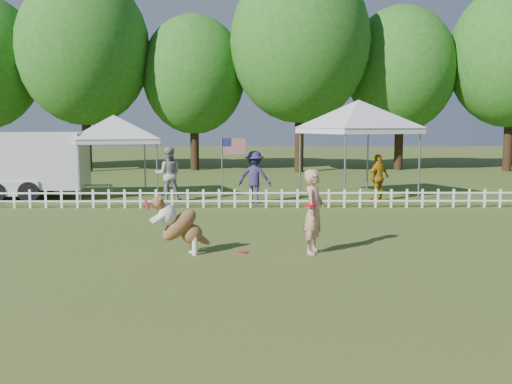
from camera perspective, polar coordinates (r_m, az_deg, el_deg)
ground at (r=11.30m, az=-1.80°, el=-6.74°), size 120.00×120.00×0.00m
picket_fence at (r=18.14m, az=-1.35°, el=-0.66°), size 22.00×0.08×0.60m
handler at (r=11.72m, az=5.82°, el=-1.96°), size 0.63×0.74×1.74m
dog at (r=11.63m, az=-7.56°, el=-3.29°), size 1.26×0.86×1.24m
frisbee_on_turf at (r=11.86m, az=-1.35°, el=-6.04°), size 0.27×0.27×0.02m
canopy_tent_left at (r=21.38m, az=-13.96°, el=3.40°), size 3.62×3.62×2.93m
canopy_tent_right at (r=21.02m, az=10.13°, el=4.15°), size 4.40×4.40×3.45m
cargo_trailer at (r=22.10m, az=-22.41°, el=2.55°), size 5.72×2.89×2.44m
flag_pole at (r=18.58m, az=-3.42°, el=2.06°), size 0.84×0.38×2.25m
spectator_a at (r=19.87m, az=-8.77°, el=1.77°), size 1.01×0.83×1.89m
spectator_b at (r=19.25m, az=-0.14°, el=1.51°), size 1.25×0.87×1.77m
spectator_c at (r=20.17m, az=12.13°, el=1.42°), size 1.01×0.88×1.64m
tree_left at (r=33.94m, az=-16.79°, el=12.14°), size 7.40×7.40×12.00m
tree_center_left at (r=33.72m, az=-6.23°, el=10.54°), size 6.00×6.00×9.80m
tree_center_right at (r=32.31m, az=4.41°, el=13.22°), size 7.60×7.60×12.60m
tree_right at (r=34.71m, az=14.26°, el=10.76°), size 6.20×6.20×10.40m
tree_far_right at (r=35.82m, az=24.20°, el=11.06°), size 7.00×7.00×11.40m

